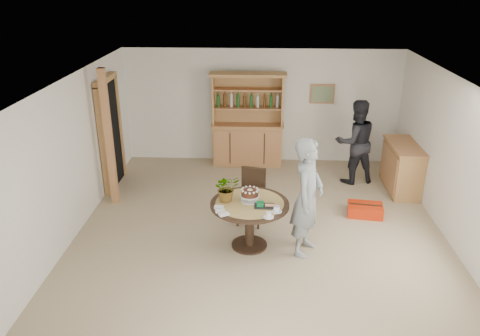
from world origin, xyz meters
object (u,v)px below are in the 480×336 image
sideboard (402,167)px  dining_table (250,212)px  red_suitcase (365,210)px  adult_person (355,142)px  teen_boy (307,197)px  hutch (248,134)px  dining_chair (252,192)px

sideboard → dining_table: (-2.90, -2.20, 0.13)m
red_suitcase → adult_person: bearing=96.6°
dining_table → teen_boy: (0.85, -0.10, 0.31)m
hutch → dining_table: size_ratio=1.70×
adult_person → hutch: bearing=-36.8°
sideboard → red_suitcase: size_ratio=1.95×
dining_table → adult_person: bearing=51.6°
sideboard → adult_person: 1.02m
hutch → dining_chair: 2.62m
sideboard → dining_chair: dining_chair is taller
hutch → adult_person: bearing=-22.0°
dining_chair → dining_table: bearing=-78.3°
hutch → sideboard: bearing=-22.2°
hutch → dining_chair: (0.15, -2.61, -0.15)m
teen_boy → dining_chair: bearing=64.2°
hutch → teen_boy: 3.68m
hutch → dining_table: bearing=-87.8°
dining_chair → adult_person: (2.02, 1.74, 0.32)m
dining_table → adult_person: (2.03, 2.56, 0.25)m
teen_boy → hutch: bearing=37.9°
teen_boy → red_suitcase: (1.16, 1.20, -0.81)m
adult_person → red_suitcase: (-0.03, -1.46, -0.76)m
dining_chair → adult_person: 2.68m
sideboard → red_suitcase: sideboard is taller
dining_chair → red_suitcase: 2.06m
dining_chair → teen_boy: teen_boy is taller
dining_table → teen_boy: size_ratio=0.66×
sideboard → dining_table: sideboard is taller
red_suitcase → hutch: bearing=140.1°
dining_table → red_suitcase: (2.01, 1.10, -0.50)m
adult_person → dining_chair: bearing=26.0°
dining_table → dining_chair: bearing=88.8°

